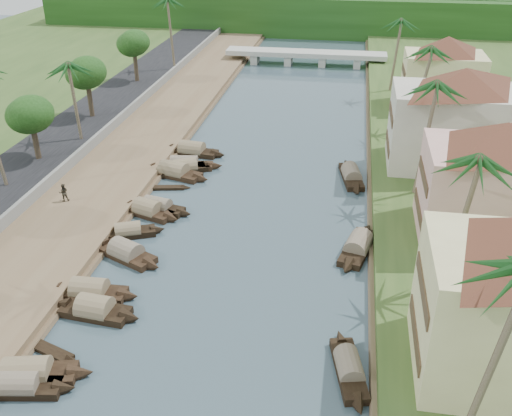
# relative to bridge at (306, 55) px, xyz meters

# --- Properties ---
(ground) EXTENTS (220.00, 220.00, 0.00)m
(ground) POSITION_rel_bridge_xyz_m (-0.00, -72.00, -1.72)
(ground) COLOR #384B54
(ground) RESTS_ON ground
(left_bank) EXTENTS (10.00, 180.00, 0.80)m
(left_bank) POSITION_rel_bridge_xyz_m (-16.00, -52.00, -1.32)
(left_bank) COLOR brown
(left_bank) RESTS_ON ground
(right_bank) EXTENTS (16.00, 180.00, 1.20)m
(right_bank) POSITION_rel_bridge_xyz_m (19.00, -52.00, -1.12)
(right_bank) COLOR #2E491D
(right_bank) RESTS_ON ground
(road) EXTENTS (8.00, 180.00, 1.40)m
(road) POSITION_rel_bridge_xyz_m (-24.50, -52.00, -1.02)
(road) COLOR black
(road) RESTS_ON ground
(retaining_wall) EXTENTS (0.40, 180.00, 1.10)m
(retaining_wall) POSITION_rel_bridge_xyz_m (-20.20, -52.00, -0.37)
(retaining_wall) COLOR slate
(retaining_wall) RESTS_ON left_bank
(treeline) EXTENTS (120.00, 14.00, 8.00)m
(treeline) POSITION_rel_bridge_xyz_m (-0.00, 28.00, 2.28)
(treeline) COLOR #173A0F
(treeline) RESTS_ON ground
(bridge) EXTENTS (28.00, 4.00, 2.40)m
(bridge) POSITION_rel_bridge_xyz_m (0.00, 0.00, 0.00)
(bridge) COLOR #AAAA9F
(bridge) RESTS_ON ground
(building_mid) EXTENTS (14.11, 14.11, 9.70)m
(building_mid) POSITION_rel_bridge_xyz_m (19.99, -58.00, 4.41)
(building_mid) COLOR beige
(building_mid) RESTS_ON right_bank
(building_far) EXTENTS (15.59, 15.59, 10.20)m
(building_far) POSITION_rel_bridge_xyz_m (18.99, -44.00, 4.66)
(building_far) COLOR beige
(building_far) RESTS_ON right_bank
(building_distant) EXTENTS (12.62, 12.62, 9.20)m
(building_distant) POSITION_rel_bridge_xyz_m (19.99, -24.00, 4.16)
(building_distant) COLOR beige
(building_distant) RESTS_ON right_bank
(sampan_2) EXTENTS (8.22, 3.34, 2.14)m
(sampan_2) POSITION_rel_bridge_xyz_m (-9.68, -78.23, -1.31)
(sampan_2) COLOR black
(sampan_2) RESTS_ON ground
(sampan_3) EXTENTS (6.84, 2.43, 1.86)m
(sampan_3) POSITION_rel_bridge_xyz_m (-9.60, -79.24, -1.32)
(sampan_3) COLOR black
(sampan_3) RESTS_ON ground
(sampan_4) EXTENTS (7.51, 2.00, 2.14)m
(sampan_4) POSITION_rel_bridge_xyz_m (-9.42, -69.87, -1.31)
(sampan_4) COLOR black
(sampan_4) RESTS_ON ground
(sampan_5) EXTENTS (6.99, 2.32, 2.20)m
(sampan_5) POSITION_rel_bridge_xyz_m (-8.16, -71.83, -1.31)
(sampan_5) COLOR black
(sampan_5) RESTS_ON ground
(sampan_6) EXTENTS (7.35, 4.61, 2.19)m
(sampan_6) POSITION_rel_bridge_xyz_m (-8.67, -64.53, -1.31)
(sampan_6) COLOR black
(sampan_6) RESTS_ON ground
(sampan_7) EXTENTS (6.43, 3.62, 1.78)m
(sampan_7) POSITION_rel_bridge_xyz_m (-9.73, -61.29, -1.32)
(sampan_7) COLOR black
(sampan_7) RESTS_ON ground
(sampan_8) EXTENTS (7.06, 3.83, 2.15)m
(sampan_8) POSITION_rel_bridge_xyz_m (-9.32, -57.34, -1.31)
(sampan_8) COLOR black
(sampan_8) RESTS_ON ground
(sampan_9) EXTENTS (7.37, 3.00, 1.88)m
(sampan_9) POSITION_rel_bridge_xyz_m (-8.70, -56.46, -1.32)
(sampan_9) COLOR black
(sampan_9) RESTS_ON ground
(sampan_10) EXTENTS (8.59, 4.01, 2.31)m
(sampan_10) POSITION_rel_bridge_xyz_m (-9.43, -48.78, -1.30)
(sampan_10) COLOR black
(sampan_10) RESTS_ON ground
(sampan_11) EXTENTS (7.10, 5.09, 2.11)m
(sampan_11) POSITION_rel_bridge_xyz_m (-8.59, -47.64, -1.31)
(sampan_11) COLOR black
(sampan_11) RESTS_ON ground
(sampan_12) EXTENTS (8.62, 2.75, 2.04)m
(sampan_12) POSITION_rel_bridge_xyz_m (-8.88, -46.76, -1.31)
(sampan_12) COLOR black
(sampan_12) RESTS_ON ground
(sampan_13) EXTENTS (8.31, 2.71, 2.23)m
(sampan_13) POSITION_rel_bridge_xyz_m (-9.10, -42.78, -1.31)
(sampan_13) COLOR black
(sampan_13) RESTS_ON ground
(sampan_14) EXTENTS (2.90, 7.41, 1.83)m
(sampan_14) POSITION_rel_bridge_xyz_m (9.35, -74.58, -1.32)
(sampan_14) COLOR black
(sampan_14) RESTS_ON ground
(sampan_15) EXTENTS (3.69, 8.39, 2.21)m
(sampan_15) POSITION_rel_bridge_xyz_m (9.76, -60.44, -1.31)
(sampan_15) COLOR black
(sampan_15) RESTS_ON ground
(sampan_16) EXTENTS (3.12, 8.58, 2.08)m
(sampan_16) POSITION_rel_bridge_xyz_m (8.95, -46.53, -1.31)
(sampan_16) COLOR black
(sampan_16) RESTS_ON ground
(canoe_1) EXTENTS (5.16, 2.52, 0.84)m
(canoe_1) POSITION_rel_bridge_xyz_m (-9.62, -75.82, -1.62)
(canoe_1) COLOR black
(canoe_1) RESTS_ON ground
(canoe_2) EXTENTS (5.38, 1.80, 0.78)m
(canoe_2) POSITION_rel_bridge_xyz_m (-9.44, -51.95, -1.62)
(canoe_2) COLOR black
(canoe_2) RESTS_ON ground
(palm_0) EXTENTS (3.20, 3.20, 12.75)m
(palm_0) POSITION_rel_bridge_xyz_m (15.00, -80.30, 10.40)
(palm_0) COLOR #73664D
(palm_0) RESTS_ON ground
(palm_1) EXTENTS (3.20, 3.20, 11.41)m
(palm_1) POSITION_rel_bridge_xyz_m (16.00, -65.79, 9.11)
(palm_1) COLOR #73664D
(palm_1) RESTS_ON ground
(palm_2) EXTENTS (3.20, 3.20, 12.04)m
(palm_2) POSITION_rel_bridge_xyz_m (15.00, -51.05, 9.72)
(palm_2) COLOR #73664D
(palm_2) RESTS_ON ground
(palm_3) EXTENTS (3.20, 3.20, 11.23)m
(palm_3) POSITION_rel_bridge_xyz_m (16.00, -33.58, 8.95)
(palm_3) COLOR #73664D
(palm_3) RESTS_ON ground
(palm_6) EXTENTS (3.20, 3.20, 10.12)m
(palm_6) POSITION_rel_bridge_xyz_m (-22.00, -43.64, 8.06)
(palm_6) COLOR #73664D
(palm_6) RESTS_ON ground
(palm_7) EXTENTS (3.20, 3.20, 11.45)m
(palm_7) POSITION_rel_bridge_xyz_m (14.00, -17.49, 9.15)
(palm_7) COLOR #73664D
(palm_7) RESTS_ON ground
(palm_8) EXTENTS (3.20, 3.20, 12.39)m
(palm_8) POSITION_rel_bridge_xyz_m (-20.50, -11.63, 10.25)
(palm_8) COLOR #73664D
(palm_8) RESTS_ON ground
(tree_3) EXTENTS (4.54, 4.54, 6.68)m
(tree_3) POSITION_rel_bridge_xyz_m (-24.00, -49.68, 4.41)
(tree_3) COLOR #4B3E2B
(tree_3) RESTS_ON ground
(tree_4) EXTENTS (4.61, 4.61, 7.42)m
(tree_4) POSITION_rel_bridge_xyz_m (-24.00, -35.92, 5.10)
(tree_4) COLOR #4B3E2B
(tree_4) RESTS_ON ground
(tree_5) EXTENTS (4.43, 4.43, 7.45)m
(tree_5) POSITION_rel_bridge_xyz_m (-24.00, -19.41, 5.19)
(tree_5) COLOR #4B3E2B
(tree_5) RESTS_ON ground
(tree_6) EXTENTS (4.58, 4.58, 6.78)m
(tree_6) POSITION_rel_bridge_xyz_m (24.00, -42.61, 4.29)
(tree_6) COLOR #4B3E2B
(tree_6) RESTS_ON ground
(person_far) EXTENTS (1.05, 0.98, 1.72)m
(person_far) POSITION_rel_bridge_xyz_m (-17.35, -57.43, -0.06)
(person_far) COLOR #2E2A20
(person_far) RESTS_ON left_bank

